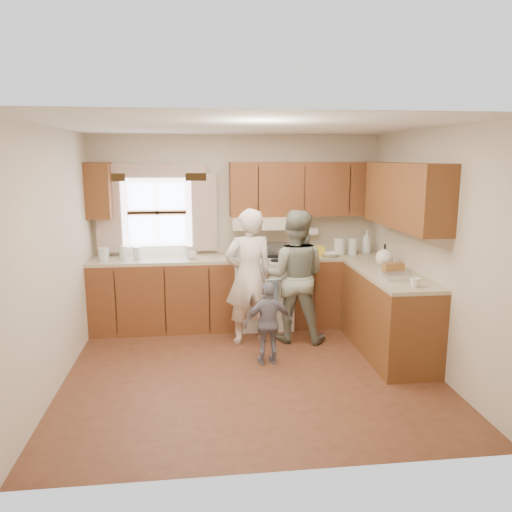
{
  "coord_description": "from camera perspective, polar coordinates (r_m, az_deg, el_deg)",
  "views": [
    {
      "loc": [
        -0.53,
        -4.9,
        2.2
      ],
      "look_at": [
        0.1,
        0.4,
        1.15
      ],
      "focal_mm": 35.0,
      "sensor_mm": 36.0,
      "label": 1
    }
  ],
  "objects": [
    {
      "name": "child",
      "position": [
        5.42,
        1.45,
        -7.7
      ],
      "size": [
        0.55,
        0.27,
        0.91
      ],
      "primitive_type": "imported",
      "rotation": [
        0.0,
        0.0,
        3.23
      ],
      "color": "slate",
      "rests_on": "ground"
    },
    {
      "name": "woman_right",
      "position": [
        6.03,
        4.43,
        -2.32
      ],
      "size": [
        0.91,
        0.79,
        1.6
      ],
      "primitive_type": "imported",
      "rotation": [
        0.0,
        0.0,
        2.87
      ],
      "color": "#23372A",
      "rests_on": "ground"
    },
    {
      "name": "kitchen_fixtures",
      "position": [
        6.24,
        3.97,
        -1.51
      ],
      "size": [
        3.8,
        2.25,
        2.15
      ],
      "color": "#42210E",
      "rests_on": "ground"
    },
    {
      "name": "room",
      "position": [
        5.02,
        -0.6,
        0.22
      ],
      "size": [
        3.8,
        3.8,
        3.8
      ],
      "color": "#4D2617",
      "rests_on": "ground"
    },
    {
      "name": "stove",
      "position": [
        6.62,
        0.67,
        -4.04
      ],
      "size": [
        0.76,
        0.67,
        1.07
      ],
      "color": "silver",
      "rests_on": "ground"
    },
    {
      "name": "woman_left",
      "position": [
        5.93,
        -0.82,
        -2.39
      ],
      "size": [
        0.65,
        0.48,
        1.63
      ],
      "primitive_type": "imported",
      "rotation": [
        0.0,
        0.0,
        3.3
      ],
      "color": "beige",
      "rests_on": "ground"
    }
  ]
}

